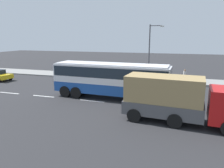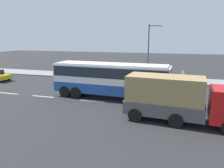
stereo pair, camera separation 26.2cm
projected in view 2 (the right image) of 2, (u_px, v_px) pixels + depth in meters
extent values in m
plane|color=#28282B|center=(96.00, 94.00, 21.71)|extent=(120.00, 120.00, 0.00)
cube|color=gray|center=(119.00, 77.00, 30.48)|extent=(80.00, 4.00, 0.15)
cube|color=white|center=(8.00, 93.00, 22.09)|extent=(2.40, 0.16, 0.01)
cube|color=white|center=(43.00, 96.00, 20.92)|extent=(2.40, 0.16, 0.01)
cube|color=white|center=(92.00, 101.00, 19.46)|extent=(2.40, 0.16, 0.01)
cube|color=white|center=(148.00, 106.00, 18.03)|extent=(2.40, 0.16, 0.01)
cube|color=#1E4C9E|center=(111.00, 88.00, 20.19)|extent=(11.08, 2.89, 0.95)
cube|color=silver|center=(110.00, 74.00, 19.91)|extent=(11.08, 2.89, 1.70)
cube|color=#1E2833|center=(110.00, 71.00, 19.86)|extent=(10.86, 2.92, 0.94)
cube|color=#1E2833|center=(170.00, 76.00, 18.15)|extent=(0.21, 2.25, 1.36)
cube|color=silver|center=(110.00, 64.00, 19.71)|extent=(10.64, 2.73, 0.12)
cylinder|color=black|center=(153.00, 93.00, 20.13)|extent=(1.11, 0.35, 1.10)
cylinder|color=black|center=(149.00, 100.00, 17.97)|extent=(1.11, 0.35, 1.10)
cylinder|color=black|center=(87.00, 87.00, 22.37)|extent=(1.11, 0.35, 1.10)
cylinder|color=black|center=(76.00, 93.00, 20.20)|extent=(1.11, 0.35, 1.10)
cylinder|color=black|center=(77.00, 86.00, 22.75)|extent=(1.11, 0.35, 1.10)
cylinder|color=black|center=(65.00, 92.00, 20.59)|extent=(1.11, 0.35, 1.10)
cube|color=#4C4C4F|center=(164.00, 107.00, 14.87)|extent=(5.50, 2.76, 0.90)
cube|color=#997F51|center=(165.00, 89.00, 14.59)|extent=(5.28, 2.65, 1.76)
cylinder|color=black|center=(178.00, 110.00, 15.66)|extent=(0.98, 0.35, 0.96)
cylinder|color=black|center=(176.00, 121.00, 13.61)|extent=(0.98, 0.35, 0.96)
cylinder|color=black|center=(143.00, 106.00, 16.62)|extent=(0.98, 0.35, 0.96)
cylinder|color=black|center=(135.00, 115.00, 14.57)|extent=(0.98, 0.35, 0.96)
cylinder|color=black|center=(9.00, 78.00, 28.79)|extent=(0.66, 0.26, 0.64)
cylinder|color=brown|center=(183.00, 79.00, 26.78)|extent=(0.14, 0.14, 0.83)
cylinder|color=brown|center=(184.00, 79.00, 26.63)|extent=(0.14, 0.14, 0.83)
cylinder|color=beige|center=(184.00, 73.00, 26.55)|extent=(0.32, 0.32, 0.62)
sphere|color=brown|center=(184.00, 70.00, 26.46)|extent=(0.22, 0.22, 0.22)
cylinder|color=#47474C|center=(148.00, 53.00, 27.09)|extent=(0.16, 0.16, 7.13)
cylinder|color=#47474C|center=(155.00, 26.00, 26.15)|extent=(1.48, 0.10, 0.10)
cube|color=silver|center=(161.00, 26.00, 25.96)|extent=(0.50, 0.24, 0.16)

